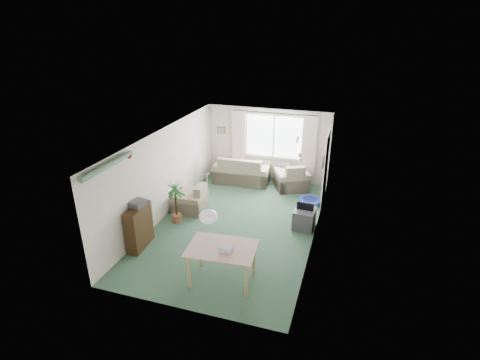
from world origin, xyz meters
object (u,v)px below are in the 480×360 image
(houseplant, at_px, (176,202))
(tv_cube, at_px, (304,219))
(coffee_table, at_px, (247,177))
(bookshelf, at_px, (139,227))
(sofa, at_px, (242,169))
(armchair_left, at_px, (190,197))
(pet_bed, at_px, (310,201))
(dining_table, at_px, (222,265))
(armchair_corner, at_px, (291,176))

(houseplant, distance_m, tv_cube, 3.34)
(coffee_table, relative_size, tv_cube, 1.44)
(bookshelf, bearing_deg, sofa, 71.63)
(coffee_table, distance_m, houseplant, 3.27)
(sofa, distance_m, armchair_left, 2.47)
(armchair_left, distance_m, houseplant, 0.78)
(bookshelf, bearing_deg, pet_bed, 40.95)
(sofa, bearing_deg, dining_table, 100.15)
(armchair_left, bearing_deg, armchair_corner, 130.33)
(sofa, height_order, tv_cube, sofa)
(tv_cube, bearing_deg, coffee_table, 136.67)
(armchair_left, xyz_separation_m, tv_cube, (3.20, -0.03, -0.13))
(coffee_table, relative_size, pet_bed, 1.27)
(bookshelf, height_order, pet_bed, bookshelf)
(dining_table, distance_m, pet_bed, 4.28)
(bookshelf, bearing_deg, tv_cube, 25.80)
(sofa, relative_size, houseplant, 1.49)
(coffee_table, bearing_deg, tv_cube, -46.37)
(armchair_left, relative_size, dining_table, 0.69)
(bookshelf, height_order, dining_table, bookshelf)
(armchair_left, height_order, bookshelf, bookshelf)
(bookshelf, relative_size, tv_cube, 1.81)
(tv_cube, bearing_deg, houseplant, -164.41)
(dining_table, bearing_deg, coffee_table, 101.33)
(coffee_table, xyz_separation_m, pet_bed, (2.21, -0.91, -0.12))
(dining_table, bearing_deg, houseplant, 136.16)
(armchair_left, bearing_deg, dining_table, 32.76)
(armchair_corner, distance_m, dining_table, 5.00)
(armchair_corner, distance_m, pet_bed, 1.20)
(houseplant, distance_m, pet_bed, 3.90)
(bookshelf, distance_m, houseplant, 1.33)
(armchair_left, height_order, pet_bed, armchair_left)
(sofa, xyz_separation_m, dining_table, (1.15, -5.00, -0.05))
(armchair_corner, bearing_deg, dining_table, 57.64)
(sofa, height_order, pet_bed, sofa)
(bookshelf, relative_size, pet_bed, 1.60)
(armchair_corner, distance_m, houseplant, 3.94)
(armchair_corner, xyz_separation_m, tv_cube, (0.78, -2.34, -0.17))
(pet_bed, bearing_deg, bookshelf, -135.12)
(tv_cube, bearing_deg, armchair_left, -177.43)
(coffee_table, height_order, bookshelf, bookshelf)
(dining_table, relative_size, tv_cube, 2.20)
(armchair_left, distance_m, bookshelf, 2.08)
(houseplant, bearing_deg, dining_table, -43.84)
(coffee_table, distance_m, tv_cube, 3.27)
(armchair_left, relative_size, pet_bed, 1.33)
(tv_cube, distance_m, pet_bed, 1.47)
(coffee_table, xyz_separation_m, bookshelf, (-1.28, -4.39, 0.33))
(coffee_table, bearing_deg, sofa, 180.00)
(houseplant, bearing_deg, armchair_corner, 51.15)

